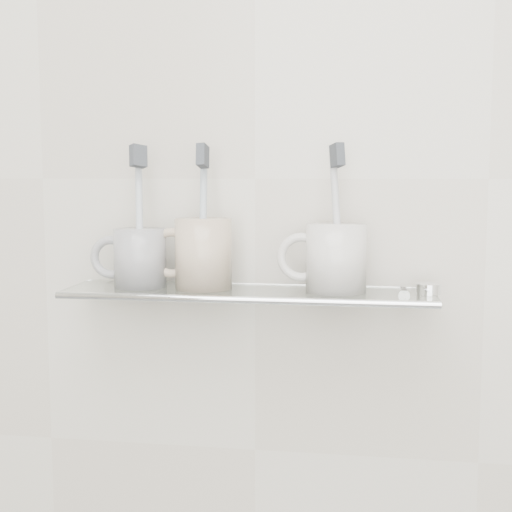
% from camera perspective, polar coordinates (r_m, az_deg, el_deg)
% --- Properties ---
extents(wall_back, '(2.50, 0.00, 2.50)m').
position_cam_1_polar(wall_back, '(1.02, -0.08, 6.20)').
color(wall_back, beige).
rests_on(wall_back, ground).
extents(shelf_glass, '(0.50, 0.12, 0.01)m').
position_cam_1_polar(shelf_glass, '(0.97, -0.63, -2.96)').
color(shelf_glass, silver).
rests_on(shelf_glass, wall_back).
extents(shelf_rail, '(0.50, 0.01, 0.01)m').
position_cam_1_polar(shelf_rail, '(0.91, -1.21, -3.53)').
color(shelf_rail, silver).
rests_on(shelf_rail, shelf_glass).
extents(bracket_left, '(0.02, 0.03, 0.02)m').
position_cam_1_polar(bracket_left, '(1.07, -11.41, -2.80)').
color(bracket_left, silver).
rests_on(bracket_left, wall_back).
extents(bracket_right, '(0.02, 0.03, 0.02)m').
position_cam_1_polar(bracket_right, '(1.01, 11.72, -3.38)').
color(bracket_right, silver).
rests_on(bracket_right, wall_back).
extents(mug_left, '(0.10, 0.10, 0.08)m').
position_cam_1_polar(mug_left, '(1.00, -9.25, -0.15)').
color(mug_left, white).
rests_on(mug_left, shelf_glass).
extents(mug_left_handle, '(0.06, 0.01, 0.06)m').
position_cam_1_polar(mug_left_handle, '(1.02, -11.52, -0.10)').
color(mug_left_handle, white).
rests_on(mug_left_handle, mug_left).
extents(toothbrush_left, '(0.03, 0.06, 0.19)m').
position_cam_1_polar(toothbrush_left, '(1.00, -9.31, 3.30)').
color(toothbrush_left, '#AFC0C8').
rests_on(toothbrush_left, mug_left).
extents(bristles_left, '(0.03, 0.03, 0.03)m').
position_cam_1_polar(bristles_left, '(1.00, -9.40, 7.89)').
color(bristles_left, '#383C42').
rests_on(bristles_left, toothbrush_left).
extents(mug_center, '(0.08, 0.08, 0.10)m').
position_cam_1_polar(mug_center, '(0.98, -4.23, 0.20)').
color(mug_center, beige).
rests_on(mug_center, shelf_glass).
extents(mug_center_handle, '(0.07, 0.01, 0.07)m').
position_cam_1_polar(mug_center_handle, '(0.99, -6.76, 0.24)').
color(mug_center_handle, beige).
rests_on(mug_center_handle, mug_center).
extents(toothbrush_center, '(0.02, 0.06, 0.19)m').
position_cam_1_polar(toothbrush_center, '(0.97, -4.25, 3.29)').
color(toothbrush_center, '#96B0C0').
rests_on(toothbrush_center, mug_center).
extents(bristles_center, '(0.02, 0.03, 0.04)m').
position_cam_1_polar(bristles_center, '(0.97, -4.29, 8.00)').
color(bristles_center, '#383C42').
rests_on(bristles_center, toothbrush_center).
extents(mug_right, '(0.09, 0.09, 0.09)m').
position_cam_1_polar(mug_right, '(0.95, 6.42, -0.15)').
color(mug_right, white).
rests_on(mug_right, shelf_glass).
extents(mug_right_handle, '(0.07, 0.01, 0.07)m').
position_cam_1_polar(mug_right_handle, '(0.96, 3.65, -0.10)').
color(mug_right_handle, white).
rests_on(mug_right_handle, mug_right).
extents(toothbrush_right, '(0.03, 0.04, 0.19)m').
position_cam_1_polar(toothbrush_right, '(0.95, 6.46, 3.19)').
color(toothbrush_right, '#BEBEBE').
rests_on(toothbrush_right, mug_right).
extents(bristles_right, '(0.02, 0.03, 0.03)m').
position_cam_1_polar(bristles_right, '(0.95, 6.53, 8.01)').
color(bristles_right, '#383C42').
rests_on(bristles_right, toothbrush_right).
extents(chrome_cap, '(0.03, 0.03, 0.01)m').
position_cam_1_polar(chrome_cap, '(0.96, 13.64, -2.56)').
color(chrome_cap, silver).
rests_on(chrome_cap, shelf_glass).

